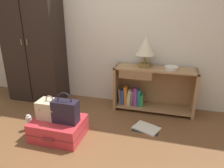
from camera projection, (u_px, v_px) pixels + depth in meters
The scene contains 11 objects.
ground_plane at pixel (70, 150), 2.42m from camera, with size 9.00×9.00×0.00m, color brown.
back_wall at pixel (107, 22), 3.31m from camera, with size 6.40×0.10×2.60m, color silver.
wardrobe at pixel (33, 40), 3.43m from camera, with size 0.92×0.47×2.03m.
bookshelf at pixel (150, 89), 3.26m from camera, with size 1.20×0.36×0.68m.
table_lamp at pixel (145, 47), 3.08m from camera, with size 0.28×0.28×0.44m.
bowl at pixel (171, 68), 3.01m from camera, with size 0.18×0.18×0.05m, color silver.
suitcase_large at pixel (59, 128), 2.64m from camera, with size 0.62×0.50×0.24m.
train_case at pixel (51, 109), 2.61m from camera, with size 0.30×0.22×0.30m.
handbag at pixel (65, 111), 2.51m from camera, with size 0.30×0.15×0.38m.
bottle at pixel (29, 123), 2.79m from camera, with size 0.07×0.07×0.22m.
open_book_on_floor at pixel (146, 128), 2.84m from camera, with size 0.39×0.34×0.02m.
Camera 1 is at (0.99, -1.80, 1.57)m, focal length 34.21 mm.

